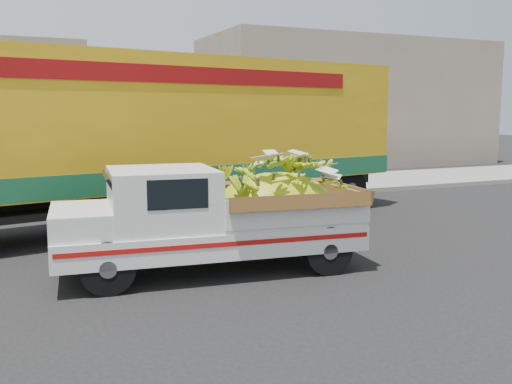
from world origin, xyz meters
name	(u,v)px	position (x,y,z in m)	size (l,w,h in m)	color
ground	(135,278)	(0.00, 0.00, 0.00)	(100.00, 100.00, 0.00)	black
curb	(82,209)	(0.00, 6.46, 0.07)	(60.00, 0.25, 0.15)	gray
sidewalk	(73,198)	(0.00, 8.56, 0.07)	(60.00, 4.00, 0.14)	gray
building_right	(348,103)	(14.00, 15.46, 3.00)	(14.00, 6.00, 6.00)	gray
pickup_truck	(232,215)	(1.59, -0.16, 0.92)	(5.05, 2.32, 1.71)	black
semi_trailer	(169,133)	(1.71, 4.01, 2.12)	(12.08, 4.70, 3.80)	black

